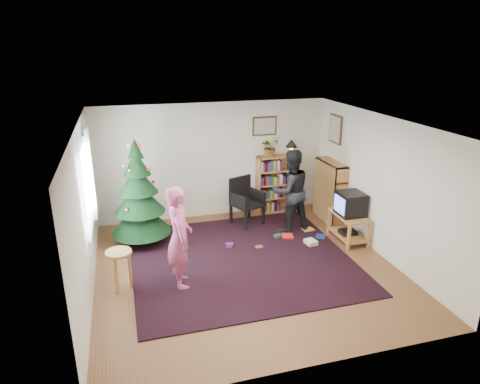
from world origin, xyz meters
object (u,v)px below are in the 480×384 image
object	(u,v)px
picture_right	(336,129)
tv_stand	(348,225)
christmas_tree	(139,201)
bookshelf_right	(330,190)
picture_back	(265,126)
bookshelf_back	(277,183)
armchair	(246,199)
table_lamp	(291,144)
person_by_chair	(290,191)
potted_plant	(270,147)
crt_tv	(350,204)
person_standing	(179,237)
stool	(119,260)

from	to	relation	value
picture_right	tv_stand	xyz separation A→B (m)	(-0.25, -1.27, -1.63)
christmas_tree	bookshelf_right	distance (m)	3.99
picture_back	bookshelf_back	size ratio (longest dim) A/B	0.42
picture_right	armchair	distance (m)	2.39
armchair	table_lamp	size ratio (longest dim) A/B	2.87
person_by_chair	picture_back	bearing A→B (deg)	-90.64
person_by_chair	armchair	bearing A→B (deg)	-47.19
christmas_tree	bookshelf_right	bearing A→B (deg)	0.88
bookshelf_right	potted_plant	size ratio (longest dim) A/B	2.97
bookshelf_right	picture_back	bearing A→B (deg)	52.36
crt_tv	armchair	size ratio (longest dim) A/B	0.50
person_standing	christmas_tree	bearing A→B (deg)	16.30
christmas_tree	potted_plant	bearing A→B (deg)	16.31
crt_tv	armchair	distance (m)	2.18
stool	person_standing	bearing A→B (deg)	-6.32
bookshelf_back	person_by_chair	xyz separation A→B (m)	(-0.13, -1.08, 0.18)
tv_stand	person_standing	distance (m)	3.48
picture_back	crt_tv	world-z (taller)	picture_back
bookshelf_right	stool	xyz separation A→B (m)	(-4.41, -1.69, -0.15)
bookshelf_right	armchair	size ratio (longest dim) A/B	1.30
christmas_tree	potted_plant	distance (m)	3.08
crt_tv	person_standing	world-z (taller)	person_standing
christmas_tree	table_lamp	world-z (taller)	christmas_tree
christmas_tree	picture_right	bearing A→B (deg)	3.53
picture_right	person_by_chair	xyz separation A→B (m)	(-1.17, -0.49, -1.10)
christmas_tree	person_by_chair	world-z (taller)	christmas_tree
crt_tv	picture_right	bearing A→B (deg)	78.49
picture_back	bookshelf_right	bearing A→B (deg)	-37.64
potted_plant	picture_right	bearing A→B (deg)	-25.49
person_standing	crt_tv	bearing A→B (deg)	-77.90
picture_back	picture_right	distance (m)	1.51
armchair	crt_tv	bearing A→B (deg)	-61.83
tv_stand	potted_plant	bearing A→B (deg)	117.90
christmas_tree	stool	bearing A→B (deg)	-104.49
picture_back	person_by_chair	xyz separation A→B (m)	(0.15, -1.22, -1.10)
bookshelf_right	person_by_chair	distance (m)	1.10
crt_tv	christmas_tree	bearing A→B (deg)	165.33
stool	potted_plant	xyz separation A→B (m)	(3.31, 2.47, 1.01)
armchair	table_lamp	world-z (taller)	table_lamp
potted_plant	christmas_tree	bearing A→B (deg)	-163.69
christmas_tree	bookshelf_back	distance (m)	3.20
christmas_tree	stool	size ratio (longest dim) A/B	3.09
bookshelf_right	table_lamp	xyz separation A→B (m)	(-0.60, 0.78, 0.87)
person_standing	person_by_chair	world-z (taller)	person_by_chair
picture_back	armchair	world-z (taller)	picture_back
picture_back	stool	size ratio (longest dim) A/B	0.83
crt_tv	stool	world-z (taller)	crt_tv
picture_right	stool	size ratio (longest dim) A/B	0.91
tv_stand	bookshelf_right	bearing A→B (deg)	83.62
tv_stand	person_standing	xyz separation A→B (m)	(-3.36, -0.72, 0.51)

